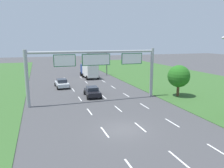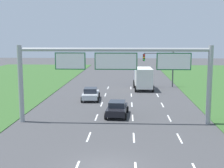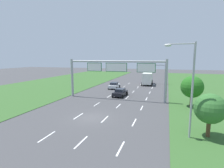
{
  "view_description": "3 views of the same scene",
  "coord_description": "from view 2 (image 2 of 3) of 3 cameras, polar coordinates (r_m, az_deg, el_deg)",
  "views": [
    {
      "loc": [
        -6.99,
        -17.49,
        7.98
      ],
      "look_at": [
        2.19,
        9.59,
        2.32
      ],
      "focal_mm": 35.0,
      "sensor_mm": 36.0,
      "label": 1
    },
    {
      "loc": [
        1.24,
        -17.23,
        7.64
      ],
      "look_at": [
        -0.22,
        11.56,
        3.34
      ],
      "focal_mm": 50.0,
      "sensor_mm": 36.0,
      "label": 2
    },
    {
      "loc": [
        8.53,
        -18.62,
        7.12
      ],
      "look_at": [
        -0.21,
        8.97,
        2.85
      ],
      "focal_mm": 28.0,
      "sensor_mm": 36.0,
      "label": 3
    }
  ],
  "objects": [
    {
      "name": "lane_dashes_inner_left",
      "position": [
        24.63,
        -4.27,
        -9.6
      ],
      "size": [
        0.14,
        50.4,
        0.01
      ],
      "color": "white",
      "rests_on": "ground_plane"
    },
    {
      "name": "lane_dashes_inner_right",
      "position": [
        24.46,
        4.01,
        -9.73
      ],
      "size": [
        0.14,
        50.4,
        0.01
      ],
      "color": "white",
      "rests_on": "ground_plane"
    },
    {
      "name": "lane_dashes_slip",
      "position": [
        24.78,
        12.25,
        -9.67
      ],
      "size": [
        0.14,
        50.4,
        0.01
      ],
      "color": "white",
      "rests_on": "ground_plane"
    },
    {
      "name": "car_near_red",
      "position": [
        30.74,
        0.93,
        -4.48
      ],
      "size": [
        2.29,
        4.21,
        1.46
      ],
      "rotation": [
        0.0,
        0.0,
        -0.06
      ],
      "color": "black",
      "rests_on": "ground_plane"
    },
    {
      "name": "car_lead_silver",
      "position": [
        38.64,
        -3.92,
        -1.8
      ],
      "size": [
        2.29,
        4.36,
        1.51
      ],
      "rotation": [
        0.0,
        0.0,
        0.05
      ],
      "color": "silver",
      "rests_on": "ground_plane"
    },
    {
      "name": "box_truck",
      "position": [
        46.77,
        5.67,
        1.19
      ],
      "size": [
        2.86,
        7.15,
        3.24
      ],
      "rotation": [
        0.0,
        0.0,
        0.03
      ],
      "color": "navy",
      "rests_on": "ground_plane"
    },
    {
      "name": "sign_gantry",
      "position": [
        27.49,
        0.69,
        2.89
      ],
      "size": [
        17.24,
        0.44,
        7.0
      ],
      "color": "#9EA0A5",
      "rests_on": "ground_plane"
    },
    {
      "name": "traffic_light_mast",
      "position": [
        48.87,
        8.86,
        3.95
      ],
      "size": [
        4.76,
        0.49,
        5.6
      ],
      "color": "#47494F",
      "rests_on": "ground_plane"
    }
  ]
}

